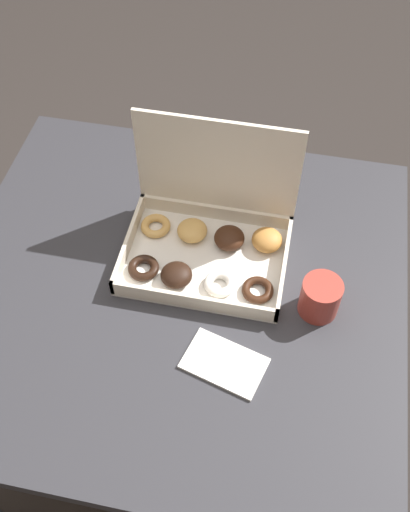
% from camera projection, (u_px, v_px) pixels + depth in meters
% --- Properties ---
extents(ground_plane, '(8.00, 8.00, 0.00)m').
position_uv_depth(ground_plane, '(186.00, 426.00, 1.83)').
color(ground_plane, '#2D2826').
extents(dining_table, '(0.93, 0.88, 0.77)m').
position_uv_depth(dining_table, '(178.00, 316.00, 1.32)').
color(dining_table, '#2D2D33').
rests_on(dining_table, ground_plane).
extents(donut_box, '(0.34, 0.25, 0.27)m').
position_uv_depth(donut_box, '(210.00, 232.00, 1.23)').
color(donut_box, silver).
rests_on(donut_box, dining_table).
extents(coffee_mug, '(0.08, 0.08, 0.08)m').
position_uv_depth(coffee_mug, '(320.00, 297.00, 1.15)').
color(coffee_mug, '#A3382D').
rests_on(coffee_mug, dining_table).
extents(paper_napkin, '(0.17, 0.13, 0.01)m').
position_uv_depth(paper_napkin, '(224.00, 363.00, 1.11)').
color(paper_napkin, white).
rests_on(paper_napkin, dining_table).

